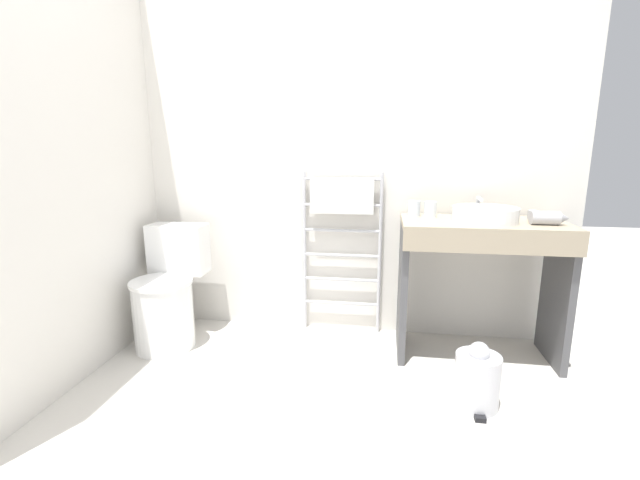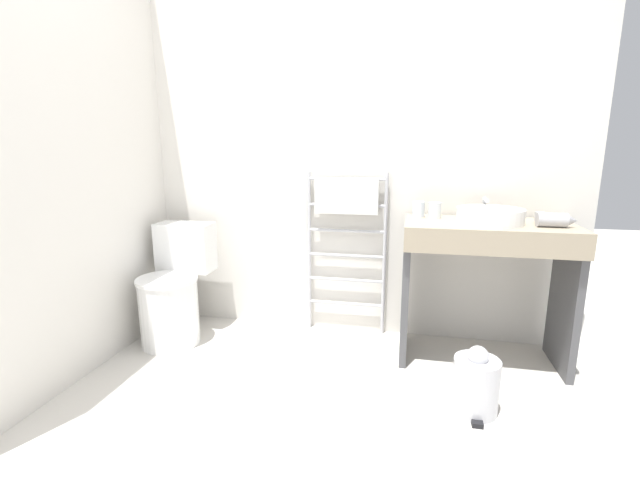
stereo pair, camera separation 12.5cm
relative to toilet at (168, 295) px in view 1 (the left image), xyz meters
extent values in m
cube|color=silver|center=(1.10, 0.45, 0.94)|extent=(2.94, 0.12, 2.52)
cube|color=silver|center=(-0.31, -0.35, 0.94)|extent=(0.12, 2.18, 2.52)
cylinder|color=white|center=(0.00, -0.07, -0.11)|extent=(0.36, 0.36, 0.42)
cylinder|color=white|center=(0.00, -0.07, 0.11)|extent=(0.38, 0.38, 0.02)
cube|color=white|center=(0.00, 0.18, 0.26)|extent=(0.37, 0.19, 0.33)
cylinder|color=silver|center=(0.00, 0.18, 0.43)|extent=(0.05, 0.05, 0.01)
cylinder|color=silver|center=(0.82, 0.36, 0.22)|extent=(0.02, 0.02, 1.09)
cylinder|color=silver|center=(1.33, 0.36, 0.22)|extent=(0.02, 0.02, 1.09)
cylinder|color=silver|center=(1.08, 0.36, -0.13)|extent=(0.51, 0.02, 0.02)
cylinder|color=silver|center=(1.08, 0.36, 0.04)|extent=(0.51, 0.02, 0.02)
cylinder|color=silver|center=(1.08, 0.36, 0.21)|extent=(0.51, 0.02, 0.02)
cylinder|color=silver|center=(1.08, 0.36, 0.38)|extent=(0.51, 0.02, 0.02)
cylinder|color=silver|center=(1.08, 0.36, 0.55)|extent=(0.51, 0.02, 0.02)
cylinder|color=silver|center=(1.08, 0.36, 0.72)|extent=(0.51, 0.02, 0.02)
cube|color=silver|center=(1.08, 0.33, 0.62)|extent=(0.41, 0.04, 0.23)
cube|color=gray|center=(1.92, 0.11, 0.49)|extent=(0.92, 0.50, 0.03)
cube|color=gray|center=(1.92, -0.12, 0.42)|extent=(0.92, 0.02, 0.10)
cube|color=#4C4C4F|center=(1.48, 0.11, 0.08)|extent=(0.04, 0.42, 0.80)
cube|color=#4C4C4F|center=(2.36, 0.11, 0.08)|extent=(0.04, 0.42, 0.80)
cylinder|color=white|center=(1.92, 0.09, 0.55)|extent=(0.36, 0.36, 0.08)
cylinder|color=silver|center=(1.92, 0.09, 0.59)|extent=(0.30, 0.30, 0.01)
cylinder|color=silver|center=(1.92, 0.31, 0.57)|extent=(0.02, 0.02, 0.12)
cylinder|color=silver|center=(1.92, 0.26, 0.62)|extent=(0.02, 0.09, 0.02)
cylinder|color=silver|center=(1.53, 0.25, 0.56)|extent=(0.07, 0.07, 0.09)
cylinder|color=silver|center=(1.63, 0.21, 0.56)|extent=(0.07, 0.07, 0.09)
cylinder|color=#B7B7BC|center=(2.22, 0.03, 0.55)|extent=(0.15, 0.08, 0.08)
cone|color=#9C9CA0|center=(2.32, 0.03, 0.55)|extent=(0.05, 0.06, 0.06)
cube|color=#B7B7BC|center=(2.19, 0.11, 0.55)|extent=(0.05, 0.08, 0.05)
cylinder|color=silver|center=(1.82, -0.44, -0.19)|extent=(0.21, 0.21, 0.27)
sphere|color=silver|center=(1.82, -0.44, -0.04)|extent=(0.10, 0.10, 0.10)
cube|color=black|center=(1.82, -0.57, -0.31)|extent=(0.05, 0.04, 0.02)
camera|label=1|loc=(1.35, -2.42, 0.92)|focal=24.00mm
camera|label=2|loc=(1.47, -2.40, 0.92)|focal=24.00mm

